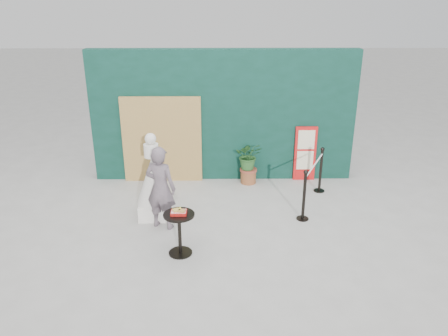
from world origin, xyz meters
The scene contains 10 objects.
ground centered at (0.00, 0.00, 0.00)m, with size 60.00×60.00×0.00m, color #ADAAA5.
back_wall centered at (0.00, 3.15, 1.50)m, with size 6.00×0.30×3.00m, color #0A2E23.
bamboo_fence centered at (-1.40, 2.94, 1.00)m, with size 1.80×0.08×2.00m, color tan.
woman centered at (-1.16, 0.73, 0.80)m, with size 0.58×0.38×1.60m, color #6A5B63.
menu_board centered at (1.90, 2.95, 0.65)m, with size 0.50×0.07×1.30m.
statue centered at (-1.36, 1.13, 0.70)m, with size 0.67×0.67×1.72m.
cafe_table centered at (-0.75, -0.20, 0.50)m, with size 0.52×0.52×0.75m.
food_basket centered at (-0.75, -0.19, 0.79)m, with size 0.26×0.19×0.11m.
planter centered at (0.58, 2.78, 0.58)m, with size 0.59×0.51×1.00m.
stanchion_barrier centered at (1.83, 1.64, 0.49)m, with size 0.84×1.54×1.03m.
Camera 1 is at (-0.07, -6.55, 4.10)m, focal length 35.00 mm.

